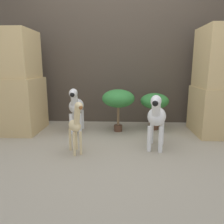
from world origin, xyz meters
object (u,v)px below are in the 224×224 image
(zebra_left, at_px, (76,106))
(potted_palm_front, at_px, (118,99))
(potted_palm_back, at_px, (155,102))
(giraffe_figurine, at_px, (76,123))
(zebra_right, at_px, (156,116))

(zebra_left, height_order, potted_palm_front, zebra_left)
(potted_palm_back, bearing_deg, potted_palm_front, -167.01)
(zebra_left, height_order, giraffe_figurine, zebra_left)
(zebra_left, distance_m, giraffe_figurine, 0.80)
(zebra_left, bearing_deg, giraffe_figurine, -78.43)
(giraffe_figurine, bearing_deg, zebra_left, 101.57)
(zebra_right, distance_m, potted_palm_front, 0.79)
(zebra_right, xyz_separation_m, giraffe_figurine, (-0.87, -0.19, -0.04))
(potted_palm_back, bearing_deg, zebra_left, -170.36)
(zebra_right, relative_size, zebra_left, 1.00)
(potted_palm_front, xyz_separation_m, potted_palm_back, (0.53, 0.12, -0.06))
(zebra_left, distance_m, potted_palm_front, 0.60)
(zebra_left, xyz_separation_m, potted_palm_front, (0.59, 0.07, 0.09))
(zebra_left, relative_size, giraffe_figurine, 1.09)
(potted_palm_front, height_order, potted_palm_back, potted_palm_front)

